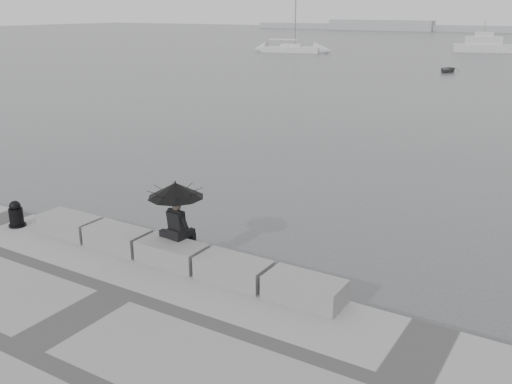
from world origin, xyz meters
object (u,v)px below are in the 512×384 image
Objects in this scene: sailboat_left at (291,49)px; motor_cruiser at (490,46)px; seated_person at (176,196)px; mooring_bollard at (16,216)px; dinghy at (447,69)px.

sailboat_left is 1.23× the size of motor_cruiser.
sailboat_left reaches higher than seated_person.
mooring_bollard is (-4.99, -0.67, -1.22)m from seated_person.
motor_cruiser is (24.21, 15.32, 0.38)m from sailboat_left.
sailboat_left is 29.76m from dinghy.
sailboat_left is at bearing 153.73° from dinghy.
seated_person is 80.47m from motor_cruiser.
seated_person is 72.14m from sailboat_left.
mooring_bollard is at bearing -81.33° from sailboat_left.
seated_person is 1.93× the size of mooring_bollard.
sailboat_left reaches higher than dinghy.
seated_person is 0.48× the size of dinghy.
seated_person is 0.13× the size of motor_cruiser.
sailboat_left is (-31.67, 64.80, -1.51)m from seated_person.
sailboat_left is at bearing 122.00° from seated_person.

